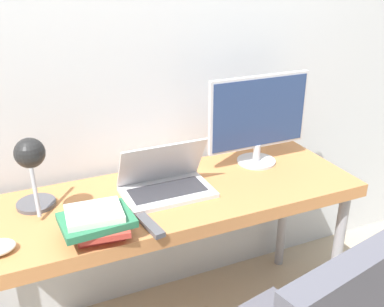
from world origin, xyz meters
The scene contains 7 objects.
wall_back centered at (0.00, 0.63, 1.30)m, with size 8.00×0.05×2.60m.
desk centered at (0.00, 0.28, 0.69)m, with size 1.69×0.57×0.76m.
laptop centered at (0.00, 0.30, 0.81)m, with size 0.38×0.24×0.23m.
monitor centered at (0.51, 0.41, 0.99)m, with size 0.52×0.19×0.43m.
desk_lamp centered at (-0.52, 0.31, 0.98)m, with size 0.16×0.26×0.34m.
book_stack centered at (-0.34, 0.09, 0.82)m, with size 0.26×0.22×0.11m.
tv_remote centered at (-0.15, 0.07, 0.77)m, with size 0.06×0.17×0.02m.
Camera 1 is at (-0.59, -1.29, 1.69)m, focal length 42.00 mm.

